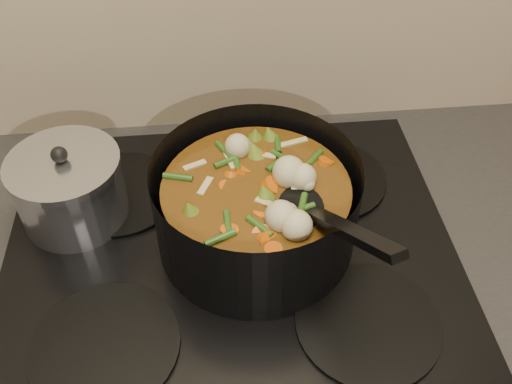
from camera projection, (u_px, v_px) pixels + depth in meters
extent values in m
cube|color=black|center=(232.00, 272.00, 0.82)|extent=(2.64, 0.64, 0.05)
cube|color=black|center=(231.00, 257.00, 0.79)|extent=(0.62, 0.54, 0.02)
cylinder|color=black|center=(105.00, 346.00, 0.68)|extent=(0.18, 0.18, 0.01)
cylinder|color=black|center=(368.00, 323.00, 0.70)|extent=(0.18, 0.18, 0.01)
cylinder|color=black|center=(120.00, 193.00, 0.86)|extent=(0.18, 0.18, 0.01)
cylinder|color=black|center=(328.00, 178.00, 0.89)|extent=(0.18, 0.18, 0.01)
cylinder|color=black|center=(256.00, 206.00, 0.75)|extent=(0.31, 0.31, 0.13)
cylinder|color=black|center=(256.00, 237.00, 0.80)|extent=(0.27, 0.27, 0.01)
cylinder|color=#5B390F|center=(256.00, 212.00, 0.76)|extent=(0.25, 0.25, 0.09)
cylinder|color=#DE5C0A|center=(284.00, 187.00, 0.73)|extent=(0.03, 0.03, 0.02)
cylinder|color=#DE5C0A|center=(284.00, 161.00, 0.77)|extent=(0.04, 0.04, 0.02)
cylinder|color=#DE5C0A|center=(240.00, 143.00, 0.80)|extent=(0.04, 0.04, 0.02)
cylinder|color=#DE5C0A|center=(222.00, 176.00, 0.75)|extent=(0.03, 0.03, 0.02)
cylinder|color=#DE5C0A|center=(197.00, 204.00, 0.71)|extent=(0.04, 0.03, 0.02)
cylinder|color=#DE5C0A|center=(246.00, 208.00, 0.71)|extent=(0.04, 0.04, 0.02)
cylinder|color=#DE5C0A|center=(282.00, 221.00, 0.69)|extent=(0.03, 0.04, 0.02)
cylinder|color=#DE5C0A|center=(328.00, 199.00, 0.72)|extent=(0.03, 0.03, 0.02)
cylinder|color=#DE5C0A|center=(286.00, 172.00, 0.75)|extent=(0.04, 0.04, 0.02)
cylinder|color=#DE5C0A|center=(260.00, 149.00, 0.79)|extent=(0.04, 0.04, 0.02)
cylinder|color=#DE5C0A|center=(237.00, 175.00, 0.75)|extent=(0.03, 0.03, 0.02)
cylinder|color=#DE5C0A|center=(206.00, 191.00, 0.73)|extent=(0.04, 0.04, 0.02)
cylinder|color=#DE5C0A|center=(209.00, 232.00, 0.68)|extent=(0.04, 0.04, 0.02)
sphere|color=beige|center=(300.00, 179.00, 0.73)|extent=(0.04, 0.04, 0.04)
sphere|color=beige|center=(249.00, 153.00, 0.76)|extent=(0.04, 0.04, 0.04)
sphere|color=beige|center=(212.00, 188.00, 0.72)|extent=(0.04, 0.04, 0.04)
sphere|color=beige|center=(268.00, 213.00, 0.68)|extent=(0.04, 0.04, 0.04)
sphere|color=beige|center=(298.00, 172.00, 0.74)|extent=(0.04, 0.04, 0.04)
cone|color=olive|center=(233.00, 227.00, 0.68)|extent=(0.04, 0.04, 0.03)
cone|color=olive|center=(311.00, 206.00, 0.70)|extent=(0.04, 0.04, 0.03)
cone|color=olive|center=(291.00, 153.00, 0.77)|extent=(0.04, 0.04, 0.03)
cone|color=olive|center=(217.00, 155.00, 0.77)|extent=(0.04, 0.04, 0.03)
cone|color=olive|center=(204.00, 209.00, 0.70)|extent=(0.04, 0.04, 0.03)
cone|color=olive|center=(284.00, 225.00, 0.68)|extent=(0.04, 0.04, 0.03)
cylinder|color=#2E5318|center=(276.00, 169.00, 0.75)|extent=(0.01, 0.04, 0.01)
cylinder|color=#2E5318|center=(249.00, 139.00, 0.79)|extent=(0.03, 0.03, 0.01)
cylinder|color=#2E5318|center=(212.00, 161.00, 0.76)|extent=(0.04, 0.02, 0.01)
cylinder|color=#2E5318|center=(210.00, 189.00, 0.72)|extent=(0.02, 0.04, 0.01)
cylinder|color=#2E5318|center=(235.00, 204.00, 0.71)|extent=(0.02, 0.04, 0.01)
cylinder|color=#2E5318|center=(266.00, 241.00, 0.66)|extent=(0.04, 0.02, 0.01)
cylinder|color=#2E5318|center=(305.00, 212.00, 0.70)|extent=(0.03, 0.03, 0.01)
cylinder|color=#2E5318|center=(301.00, 181.00, 0.73)|extent=(0.01, 0.04, 0.01)
cylinder|color=#2E5318|center=(275.00, 168.00, 0.75)|extent=(0.03, 0.03, 0.01)
cylinder|color=#2E5318|center=(247.00, 139.00, 0.79)|extent=(0.04, 0.02, 0.01)
cylinder|color=#2E5318|center=(211.00, 162.00, 0.76)|extent=(0.02, 0.04, 0.01)
cylinder|color=#2E5318|center=(210.00, 190.00, 0.72)|extent=(0.02, 0.04, 0.01)
cylinder|color=#2E5318|center=(236.00, 204.00, 0.70)|extent=(0.04, 0.02, 0.01)
cylinder|color=#2E5318|center=(268.00, 240.00, 0.66)|extent=(0.03, 0.03, 0.01)
cylinder|color=#2E5318|center=(306.00, 211.00, 0.70)|extent=(0.01, 0.04, 0.01)
cube|color=tan|center=(212.00, 169.00, 0.75)|extent=(0.04, 0.01, 0.00)
cube|color=tan|center=(216.00, 212.00, 0.70)|extent=(0.02, 0.04, 0.00)
cube|color=tan|center=(281.00, 221.00, 0.69)|extent=(0.04, 0.03, 0.00)
cube|color=tan|center=(307.00, 180.00, 0.74)|extent=(0.03, 0.03, 0.00)
cube|color=tan|center=(263.00, 152.00, 0.78)|extent=(0.03, 0.04, 0.00)
cube|color=tan|center=(210.00, 170.00, 0.75)|extent=(0.04, 0.02, 0.00)
cube|color=tan|center=(218.00, 214.00, 0.69)|extent=(0.01, 0.04, 0.00)
ellipsoid|color=black|center=(301.00, 208.00, 0.70)|extent=(0.06, 0.08, 0.01)
cube|color=black|center=(350.00, 232.00, 0.61)|extent=(0.07, 0.16, 0.10)
cylinder|color=silver|center=(71.00, 192.00, 0.80)|extent=(0.15, 0.15, 0.09)
cylinder|color=silver|center=(62.00, 164.00, 0.77)|extent=(0.16, 0.16, 0.01)
sphere|color=black|center=(59.00, 155.00, 0.75)|extent=(0.02, 0.02, 0.02)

